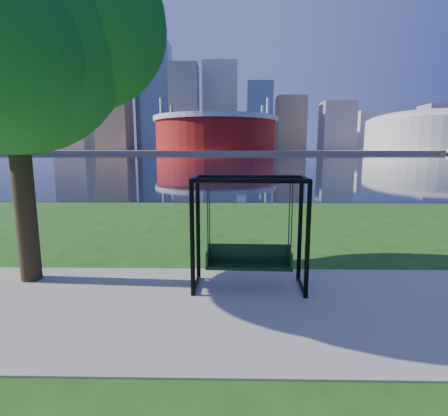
{
  "coord_description": "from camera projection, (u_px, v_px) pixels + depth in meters",
  "views": [
    {
      "loc": [
        0.23,
        -6.4,
        2.82
      ],
      "look_at": [
        0.11,
        0.0,
        1.74
      ],
      "focal_mm": 28.0,
      "sensor_mm": 36.0,
      "label": 1
    }
  ],
  "objects": [
    {
      "name": "ground",
      "position": [
        218.0,
        296.0,
        6.78
      ],
      "size": [
        900.0,
        900.0,
        0.0
      ],
      "primitive_type": "plane",
      "color": "#1E5114",
      "rests_on": "ground"
    },
    {
      "name": "path",
      "position": [
        218.0,
        307.0,
        6.29
      ],
      "size": [
        120.0,
        4.0,
        0.03
      ],
      "primitive_type": "cube",
      "color": "#9E937F",
      "rests_on": "ground"
    },
    {
      "name": "river",
      "position": [
        230.0,
        158.0,
        107.34
      ],
      "size": [
        900.0,
        180.0,
        0.02
      ],
      "primitive_type": "cube",
      "color": "black",
      "rests_on": "ground"
    },
    {
      "name": "far_bank",
      "position": [
        231.0,
        151.0,
        308.3
      ],
      "size": [
        900.0,
        228.0,
        2.0
      ],
      "primitive_type": "cube",
      "color": "#937F60",
      "rests_on": "ground"
    },
    {
      "name": "stadium",
      "position": [
        216.0,
        132.0,
        236.29
      ],
      "size": [
        83.0,
        83.0,
        32.0
      ],
      "color": "maroon",
      "rests_on": "far_bank"
    },
    {
      "name": "arena",
      "position": [
        432.0,
        129.0,
        233.26
      ],
      "size": [
        84.0,
        84.0,
        26.56
      ],
      "color": "beige",
      "rests_on": "far_bank"
    },
    {
      "name": "skyline",
      "position": [
        226.0,
        112.0,
        315.78
      ],
      "size": [
        392.0,
        66.0,
        96.5
      ],
      "color": "gray",
      "rests_on": "far_bank"
    },
    {
      "name": "swing",
      "position": [
        249.0,
        236.0,
        6.99
      ],
      "size": [
        2.28,
        1.04,
        2.3
      ],
      "rotation": [
        0.0,
        0.0,
        -0.03
      ],
      "color": "black",
      "rests_on": "ground"
    },
    {
      "name": "park_tree",
      "position": [
        7.0,
        29.0,
        6.82
      ],
      "size": [
        5.96,
        5.38,
        7.4
      ],
      "color": "black",
      "rests_on": "ground"
    }
  ]
}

